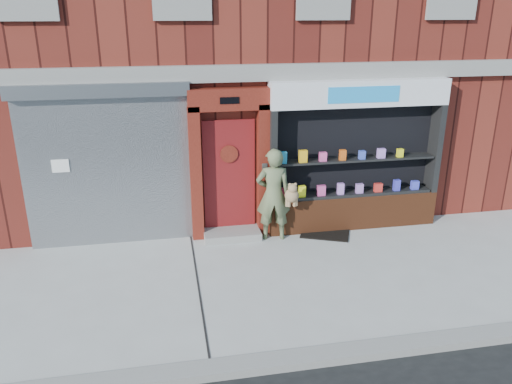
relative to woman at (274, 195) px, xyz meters
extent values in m
plane|color=#9E9E99|center=(-0.05, -1.54, -0.91)|extent=(80.00, 80.00, 0.00)
cube|color=gray|center=(-0.05, -3.69, -0.85)|extent=(60.00, 0.30, 0.12)
cube|color=#501712|center=(-0.05, 4.46, 3.09)|extent=(12.00, 8.00, 8.00)
cube|color=gray|center=(-0.05, 0.38, 2.24)|extent=(12.00, 0.16, 0.30)
cube|color=gray|center=(-3.05, 0.40, 0.49)|extent=(3.00, 0.10, 2.80)
cube|color=slate|center=(-3.05, 0.34, 2.01)|extent=(3.10, 0.30, 0.24)
cube|color=white|center=(-3.85, 0.33, 0.69)|extent=(0.30, 0.01, 0.24)
cube|color=#4C140D|center=(-1.45, 0.32, 0.39)|extent=(0.22, 0.28, 2.60)
cube|color=#4C140D|center=(-0.15, 0.32, 0.39)|extent=(0.22, 0.28, 2.60)
cube|color=#4C140D|center=(-0.80, 0.32, 1.79)|extent=(1.50, 0.28, 0.40)
cube|color=black|center=(-0.80, 0.17, 1.79)|extent=(0.35, 0.01, 0.12)
cube|color=maroon|center=(-0.80, 0.43, 0.29)|extent=(1.00, 0.06, 2.20)
cylinder|color=black|center=(-0.80, 0.39, 0.74)|extent=(0.28, 0.02, 0.28)
cylinder|color=#4C140D|center=(-0.80, 0.38, 0.74)|extent=(0.34, 0.02, 0.34)
cube|color=gray|center=(-0.80, 0.16, -0.84)|extent=(1.10, 0.55, 0.15)
cube|color=slate|center=(-0.15, 0.17, 0.49)|extent=(0.10, 0.02, 0.18)
cube|color=brown|center=(1.70, 0.26, -0.56)|extent=(3.50, 0.40, 0.70)
cube|color=black|center=(0.01, 0.26, 0.69)|extent=(0.12, 0.40, 1.80)
cube|color=black|center=(3.39, 0.26, 0.69)|extent=(0.12, 0.40, 1.80)
cube|color=black|center=(1.70, 0.44, 0.69)|extent=(3.30, 0.03, 1.80)
cube|color=black|center=(1.70, 0.26, -0.18)|extent=(3.20, 0.36, 0.06)
cube|color=black|center=(1.70, 0.26, 0.54)|extent=(3.20, 0.36, 0.04)
cube|color=white|center=(1.70, 0.26, 1.84)|extent=(3.50, 0.40, 0.50)
cube|color=#1A82CA|center=(1.70, 0.05, 1.84)|extent=(1.40, 0.01, 0.30)
cube|color=red|center=(0.20, 0.18, -0.05)|extent=(0.16, 0.09, 0.20)
cube|color=#FAF91A|center=(0.60, 0.18, -0.04)|extent=(0.14, 0.09, 0.22)
cube|color=#CF458C|center=(1.00, 0.18, -0.05)|extent=(0.16, 0.09, 0.21)
cube|color=#BC7DE1|center=(1.40, 0.18, -0.04)|extent=(0.12, 0.09, 0.23)
cube|color=#AC74D2|center=(1.80, 0.18, -0.06)|extent=(0.14, 0.09, 0.19)
cube|color=red|center=(2.20, 0.18, -0.06)|extent=(0.16, 0.09, 0.17)
cube|color=#3939C3|center=(2.60, 0.18, -0.04)|extent=(0.13, 0.09, 0.22)
cube|color=#3D44D0|center=(3.00, 0.18, -0.06)|extent=(0.15, 0.09, 0.18)
cube|color=teal|center=(0.20, 0.18, 0.67)|extent=(0.15, 0.09, 0.22)
cube|color=#F0AF19|center=(0.60, 0.18, 0.68)|extent=(0.16, 0.09, 0.24)
cube|color=#E54C96|center=(1.00, 0.18, 0.65)|extent=(0.14, 0.09, 0.18)
cube|color=#E15C17|center=(1.40, 0.18, 0.66)|extent=(0.12, 0.09, 0.20)
cube|color=blue|center=(1.80, 0.18, 0.64)|extent=(0.12, 0.09, 0.17)
cube|color=#B882EA|center=(2.20, 0.18, 0.65)|extent=(0.15, 0.09, 0.19)
cube|color=yellow|center=(2.60, 0.18, 0.64)|extent=(0.12, 0.09, 0.16)
imported|color=#5B6743|center=(-0.02, 0.01, 0.00)|extent=(0.71, 0.52, 1.82)
sphere|color=olive|center=(0.30, -0.15, 0.02)|extent=(0.27, 0.27, 0.27)
sphere|color=olive|center=(0.30, -0.20, 0.18)|extent=(0.18, 0.18, 0.18)
sphere|color=olive|center=(0.25, -0.20, 0.25)|extent=(0.06, 0.06, 0.06)
sphere|color=olive|center=(0.36, -0.20, 0.25)|extent=(0.06, 0.06, 0.06)
cylinder|color=olive|center=(0.22, -0.15, -0.12)|extent=(0.06, 0.06, 0.16)
cylinder|color=olive|center=(0.39, -0.15, -0.12)|extent=(0.06, 0.06, 0.16)
cylinder|color=olive|center=(0.25, -0.17, -0.12)|extent=(0.06, 0.06, 0.16)
cylinder|color=olive|center=(0.36, -0.17, -0.12)|extent=(0.06, 0.06, 0.16)
cube|color=black|center=(1.06, 0.01, -0.90)|extent=(1.13, 0.98, 0.02)
camera|label=1|loc=(-2.00, -8.70, 3.30)|focal=35.00mm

